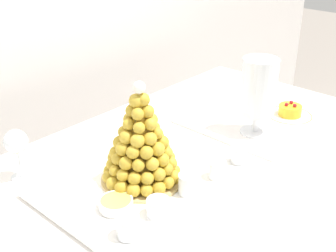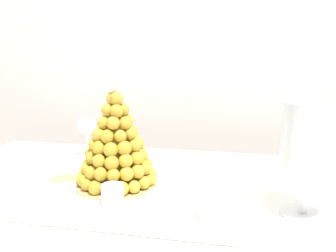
# 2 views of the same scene
# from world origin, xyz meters

# --- Properties ---
(backdrop_wall) EXTENTS (4.80, 0.10, 2.50)m
(backdrop_wall) POSITION_xyz_m (0.00, 0.89, 1.25)
(backdrop_wall) COLOR silver
(backdrop_wall) RESTS_ON ground_plane
(buffet_table) EXTENTS (1.62, 0.97, 0.79)m
(buffet_table) POSITION_xyz_m (0.00, 0.00, 0.71)
(buffet_table) COLOR brown
(buffet_table) RESTS_ON ground_plane
(serving_tray) EXTENTS (0.62, 0.45, 0.02)m
(serving_tray) POSITION_xyz_m (-0.13, 0.02, 0.79)
(serving_tray) COLOR white
(serving_tray) RESTS_ON buffet_table
(croquembouche) EXTENTS (0.23, 0.23, 0.30)m
(croquembouche) POSITION_xyz_m (-0.16, 0.04, 0.91)
(croquembouche) COLOR tan
(croquembouche) RESTS_ON serving_tray
(dessert_cup_left) EXTENTS (0.05, 0.05, 0.05)m
(dessert_cup_left) POSITION_xyz_m (-0.35, -0.10, 0.82)
(dessert_cup_left) COLOR silver
(dessert_cup_left) RESTS_ON serving_tray
(dessert_cup_mid_left) EXTENTS (0.06, 0.06, 0.05)m
(dessert_cup_mid_left) POSITION_xyz_m (-0.25, -0.10, 0.82)
(dessert_cup_mid_left) COLOR silver
(dessert_cup_mid_left) RESTS_ON serving_tray
(dessert_cup_centre) EXTENTS (0.05, 0.05, 0.06)m
(dessert_cup_centre) POSITION_xyz_m (-0.13, -0.09, 0.82)
(dessert_cup_centre) COLOR silver
(dessert_cup_centre) RESTS_ON serving_tray
(dessert_cup_mid_right) EXTENTS (0.05, 0.05, 0.05)m
(dessert_cup_mid_right) POSITION_xyz_m (-0.01, -0.11, 0.82)
(dessert_cup_mid_right) COLOR silver
(dessert_cup_mid_right) RESTS_ON serving_tray
(dessert_cup_right) EXTENTS (0.05, 0.05, 0.05)m
(dessert_cup_right) POSITION_xyz_m (0.10, -0.10, 0.82)
(dessert_cup_right) COLOR silver
(dessert_cup_right) RESTS_ON serving_tray
(creme_brulee_ramekin) EXTENTS (0.09, 0.09, 0.02)m
(creme_brulee_ramekin) POSITION_xyz_m (-0.30, -0.00, 0.81)
(creme_brulee_ramekin) COLOR white
(creme_brulee_ramekin) RESTS_ON serving_tray
(macaron_goblet) EXTENTS (0.12, 0.12, 0.27)m
(macaron_goblet) POSITION_xyz_m (0.32, -0.03, 0.95)
(macaron_goblet) COLOR white
(macaron_goblet) RESTS_ON buffet_table
(wine_glass) EXTENTS (0.07, 0.07, 0.15)m
(wine_glass) POSITION_xyz_m (-0.38, 0.32, 0.90)
(wine_glass) COLOR silver
(wine_glass) RESTS_ON buffet_table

